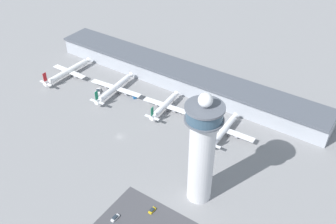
# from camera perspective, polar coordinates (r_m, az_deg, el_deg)

# --- Properties ---
(ground_plane) EXTENTS (1000.00, 1000.00, 0.00)m
(ground_plane) POSITION_cam_1_polar(r_m,az_deg,el_deg) (231.14, -7.34, -3.71)
(ground_plane) COLOR gray
(terminal_building) EXTENTS (213.78, 25.00, 13.68)m
(terminal_building) POSITION_cam_1_polar(r_m,az_deg,el_deg) (272.38, 2.05, 5.35)
(terminal_building) COLOR #A3A8B2
(terminal_building) RESTS_ON ground
(control_tower) EXTENTS (17.71, 17.71, 62.78)m
(control_tower) POSITION_cam_1_polar(r_m,az_deg,el_deg) (174.45, 5.18, -5.75)
(control_tower) COLOR silver
(control_tower) RESTS_ON ground
(airplane_gate_alpha) EXTENTS (31.30, 44.39, 12.91)m
(airplane_gate_alpha) POSITION_cam_1_polar(r_m,az_deg,el_deg) (294.44, -14.97, 6.01)
(airplane_gate_alpha) COLOR white
(airplane_gate_alpha) RESTS_ON ground
(airplane_gate_bravo) EXTENTS (41.37, 42.20, 12.87)m
(airplane_gate_bravo) POSITION_cam_1_polar(r_m,az_deg,el_deg) (267.19, -8.10, 3.66)
(airplane_gate_bravo) COLOR white
(airplane_gate_bravo) RESTS_ON ground
(airplane_gate_charlie) EXTENTS (32.52, 33.45, 12.30)m
(airplane_gate_charlie) POSITION_cam_1_polar(r_m,az_deg,el_deg) (247.19, -0.51, 1.02)
(airplane_gate_charlie) COLOR white
(airplane_gate_charlie) RESTS_ON ground
(airplane_gate_delta) EXTENTS (38.47, 34.68, 12.20)m
(airplane_gate_delta) POSITION_cam_1_polar(r_m,az_deg,el_deg) (230.27, 8.57, -2.69)
(airplane_gate_delta) COLOR white
(airplane_gate_delta) RESTS_ON ground
(service_truck_catering) EXTENTS (6.33, 6.75, 2.46)m
(service_truck_catering) POSITION_cam_1_polar(r_m,az_deg,el_deg) (272.31, -10.58, 3.15)
(service_truck_catering) COLOR black
(service_truck_catering) RESTS_ON ground
(service_truck_fuel) EXTENTS (6.12, 5.47, 3.17)m
(service_truck_fuel) POSITION_cam_1_polar(r_m,az_deg,el_deg) (263.55, -5.17, 2.50)
(service_truck_fuel) COLOR black
(service_truck_fuel) RESTS_ON ground
(car_red_hatchback) EXTENTS (1.94, 4.30, 1.37)m
(car_red_hatchback) POSITION_cam_1_polar(r_m,az_deg,el_deg) (189.78, -2.44, -14.74)
(car_red_hatchback) COLOR black
(car_red_hatchback) RESTS_ON ground
(car_black_suv) EXTENTS (1.85, 4.83, 1.58)m
(car_black_suv) POSITION_cam_1_polar(r_m,az_deg,el_deg) (188.49, -8.06, -15.68)
(car_black_suv) COLOR black
(car_black_suv) RESTS_ON ground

